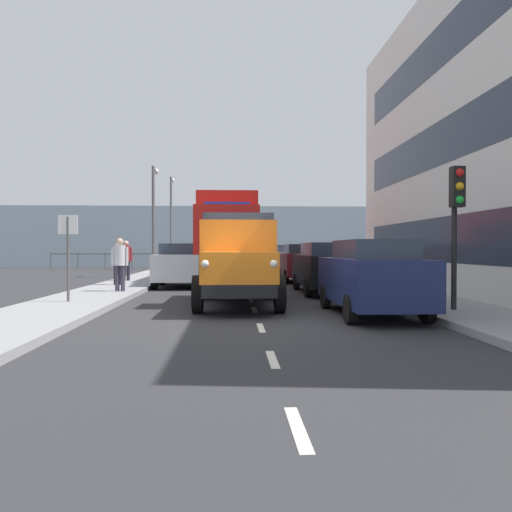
{
  "coord_description": "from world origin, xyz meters",
  "views": [
    {
      "loc": [
        0.56,
        10.73,
        1.53
      ],
      "look_at": [
        -0.49,
        -10.96,
        1.2
      ],
      "focal_mm": 35.21,
      "sensor_mm": 36.0,
      "label": 1
    }
  ],
  "objects_px": {
    "street_sign": "(68,243)",
    "lamp_post_promenade": "(154,209)",
    "lorry_cargo_red": "(228,236)",
    "pedestrian_couple_a": "(118,260)",
    "car_silver_oppositeside_0": "(180,264)",
    "traffic_light_near": "(456,206)",
    "lamp_post_far": "(171,214)",
    "truck_vintage_orange": "(238,262)",
    "pedestrian_couple_b": "(120,260)",
    "pedestrian_in_dark_coat": "(126,257)",
    "car_black_kerbside_1": "(325,267)",
    "car_white_kerbside_3": "(289,260)",
    "car_maroon_kerbside_2": "(301,262)",
    "car_navy_kerbside_near": "(371,276)"
  },
  "relations": [
    {
      "from": "car_white_kerbside_3",
      "to": "street_sign",
      "type": "xyz_separation_m",
      "value": [
        7.43,
        14.2,
        0.79
      ]
    },
    {
      "from": "car_navy_kerbside_near",
      "to": "lamp_post_promenade",
      "type": "relative_size",
      "value": 0.75
    },
    {
      "from": "lorry_cargo_red",
      "to": "car_maroon_kerbside_2",
      "type": "distance_m",
      "value": 3.64
    },
    {
      "from": "car_silver_oppositeside_0",
      "to": "car_navy_kerbside_near",
      "type": "bearing_deg",
      "value": 120.8
    },
    {
      "from": "pedestrian_couple_a",
      "to": "pedestrian_in_dark_coat",
      "type": "height_order",
      "value": "pedestrian_in_dark_coat"
    },
    {
      "from": "street_sign",
      "to": "car_silver_oppositeside_0",
      "type": "bearing_deg",
      "value": -108.05
    },
    {
      "from": "lorry_cargo_red",
      "to": "pedestrian_couple_b",
      "type": "height_order",
      "value": "lorry_cargo_red"
    },
    {
      "from": "car_black_kerbside_1",
      "to": "car_maroon_kerbside_2",
      "type": "distance_m",
      "value": 5.85
    },
    {
      "from": "pedestrian_couple_b",
      "to": "pedestrian_in_dark_coat",
      "type": "distance_m",
      "value": 5.46
    },
    {
      "from": "car_navy_kerbside_near",
      "to": "pedestrian_couple_b",
      "type": "height_order",
      "value": "pedestrian_couple_b"
    },
    {
      "from": "car_white_kerbside_3",
      "to": "pedestrian_couple_b",
      "type": "height_order",
      "value": "pedestrian_couple_b"
    },
    {
      "from": "pedestrian_in_dark_coat",
      "to": "lamp_post_promenade",
      "type": "bearing_deg",
      "value": -94.93
    },
    {
      "from": "lorry_cargo_red",
      "to": "pedestrian_couple_a",
      "type": "relative_size",
      "value": 5.17
    },
    {
      "from": "car_white_kerbside_3",
      "to": "lamp_post_far",
      "type": "xyz_separation_m",
      "value": [
        7.47,
        -8.57,
        3.11
      ]
    },
    {
      "from": "pedestrian_couple_a",
      "to": "car_navy_kerbside_near",
      "type": "bearing_deg",
      "value": 133.03
    },
    {
      "from": "pedestrian_couple_a",
      "to": "lamp_post_far",
      "type": "bearing_deg",
      "value": -90.13
    },
    {
      "from": "traffic_light_near",
      "to": "lamp_post_far",
      "type": "bearing_deg",
      "value": -69.61
    },
    {
      "from": "car_black_kerbside_1",
      "to": "lamp_post_far",
      "type": "bearing_deg",
      "value": -68.63
    },
    {
      "from": "car_navy_kerbside_near",
      "to": "truck_vintage_orange",
      "type": "bearing_deg",
      "value": -31.8
    },
    {
      "from": "truck_vintage_orange",
      "to": "car_maroon_kerbside_2",
      "type": "height_order",
      "value": "truck_vintage_orange"
    },
    {
      "from": "pedestrian_in_dark_coat",
      "to": "lamp_post_promenade",
      "type": "relative_size",
      "value": 0.3
    },
    {
      "from": "car_black_kerbside_1",
      "to": "car_maroon_kerbside_2",
      "type": "height_order",
      "value": "same"
    },
    {
      "from": "car_black_kerbside_1",
      "to": "traffic_light_near",
      "type": "height_order",
      "value": "traffic_light_near"
    },
    {
      "from": "pedestrian_in_dark_coat",
      "to": "car_black_kerbside_1",
      "type": "bearing_deg",
      "value": 148.03
    },
    {
      "from": "pedestrian_couple_b",
      "to": "street_sign",
      "type": "relative_size",
      "value": 0.76
    },
    {
      "from": "pedestrian_couple_a",
      "to": "lamp_post_promenade",
      "type": "distance_m",
      "value": 7.81
    },
    {
      "from": "pedestrian_couple_b",
      "to": "lorry_cargo_red",
      "type": "bearing_deg",
      "value": -121.22
    },
    {
      "from": "car_navy_kerbside_near",
      "to": "lamp_post_promenade",
      "type": "bearing_deg",
      "value": -64.75
    },
    {
      "from": "street_sign",
      "to": "pedestrian_couple_b",
      "type": "bearing_deg",
      "value": -101.74
    },
    {
      "from": "pedestrian_couple_b",
      "to": "pedestrian_couple_a",
      "type": "relative_size",
      "value": 1.08
    },
    {
      "from": "car_white_kerbside_3",
      "to": "traffic_light_near",
      "type": "relative_size",
      "value": 1.23
    },
    {
      "from": "traffic_light_near",
      "to": "street_sign",
      "type": "xyz_separation_m",
      "value": [
        9.27,
        -2.28,
        -0.79
      ]
    },
    {
      "from": "car_maroon_kerbside_2",
      "to": "traffic_light_near",
      "type": "bearing_deg",
      "value": 98.86
    },
    {
      "from": "lamp_post_promenade",
      "to": "street_sign",
      "type": "bearing_deg",
      "value": 89.37
    },
    {
      "from": "lorry_cargo_red",
      "to": "pedestrian_couple_b",
      "type": "bearing_deg",
      "value": 58.78
    },
    {
      "from": "truck_vintage_orange",
      "to": "car_black_kerbside_1",
      "type": "bearing_deg",
      "value": -128.26
    },
    {
      "from": "truck_vintage_orange",
      "to": "pedestrian_couple_b",
      "type": "distance_m",
      "value": 4.98
    },
    {
      "from": "car_maroon_kerbside_2",
      "to": "pedestrian_couple_b",
      "type": "xyz_separation_m",
      "value": [
        6.78,
        6.42,
        0.26
      ]
    },
    {
      "from": "car_navy_kerbside_near",
      "to": "car_black_kerbside_1",
      "type": "relative_size",
      "value": 0.94
    },
    {
      "from": "pedestrian_in_dark_coat",
      "to": "car_maroon_kerbside_2",
      "type": "bearing_deg",
      "value": -172.32
    },
    {
      "from": "car_black_kerbside_1",
      "to": "pedestrian_in_dark_coat",
      "type": "relative_size",
      "value": 2.65
    },
    {
      "from": "street_sign",
      "to": "lamp_post_promenade",
      "type": "bearing_deg",
      "value": -90.63
    },
    {
      "from": "lamp_post_far",
      "to": "car_maroon_kerbside_2",
      "type": "bearing_deg",
      "value": 119.44
    },
    {
      "from": "pedestrian_in_dark_coat",
      "to": "lamp_post_far",
      "type": "xyz_separation_m",
      "value": [
        -0.23,
        -14.28,
        2.85
      ]
    },
    {
      "from": "lorry_cargo_red",
      "to": "car_silver_oppositeside_0",
      "type": "height_order",
      "value": "lorry_cargo_red"
    },
    {
      "from": "car_black_kerbside_1",
      "to": "car_maroon_kerbside_2",
      "type": "xyz_separation_m",
      "value": [
        0.0,
        -5.85,
        -0.0
      ]
    },
    {
      "from": "car_silver_oppositeside_0",
      "to": "traffic_light_near",
      "type": "distance_m",
      "value": 11.59
    },
    {
      "from": "lorry_cargo_red",
      "to": "pedestrian_couple_a",
      "type": "bearing_deg",
      "value": 33.14
    },
    {
      "from": "car_navy_kerbside_near",
      "to": "car_silver_oppositeside_0",
      "type": "bearing_deg",
      "value": -59.2
    },
    {
      "from": "lamp_post_far",
      "to": "truck_vintage_orange",
      "type": "bearing_deg",
      "value": 101.04
    }
  ]
}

